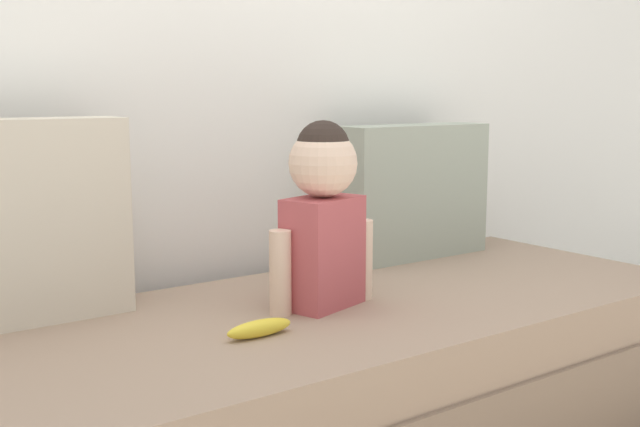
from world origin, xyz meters
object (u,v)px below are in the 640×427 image
at_px(throw_pillow_left, 13,222).
at_px(toddler, 323,209).
at_px(banana, 259,328).
at_px(couch, 315,386).
at_px(throw_pillow_right, 413,191).

height_order(throw_pillow_left, toddler, throw_pillow_left).
bearing_deg(throw_pillow_left, toddler, -25.38).
bearing_deg(toddler, banana, -155.61).
distance_m(couch, banana, 0.35).
bearing_deg(throw_pillow_left, couch, -27.26).
bearing_deg(toddler, couch, -163.12).
height_order(couch, throw_pillow_left, throw_pillow_left).
bearing_deg(toddler, throw_pillow_right, 27.79).
height_order(couch, throw_pillow_right, throw_pillow_right).
distance_m(throw_pillow_left, banana, 0.65).
height_order(couch, toddler, toddler).
distance_m(throw_pillow_right, toddler, 0.70).
bearing_deg(banana, throw_pillow_right, 26.77).
bearing_deg(throw_pillow_right, banana, -153.23).
height_order(throw_pillow_right, toddler, toddler).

